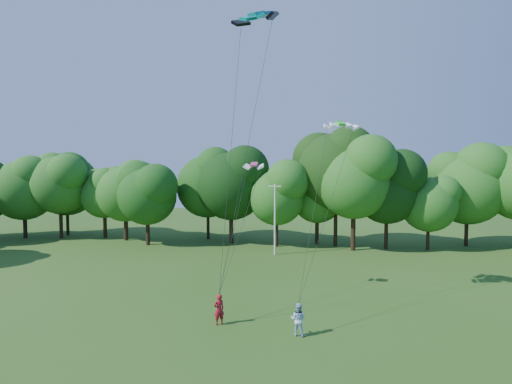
# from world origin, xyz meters

# --- Properties ---
(utility_pole) EXTENTS (1.48, 0.71, 7.90)m
(utility_pole) POSITION_xyz_m (-1.56, 29.85, 4.07)
(utility_pole) COLOR silver
(utility_pole) RESTS_ON ground
(kite_flyer_left) EXTENTS (0.83, 0.79, 1.90)m
(kite_flyer_left) POSITION_xyz_m (-3.13, 9.25, 0.95)
(kite_flyer_left) COLOR #A51523
(kite_flyer_left) RESTS_ON ground
(kite_flyer_right) EXTENTS (1.07, 0.93, 1.89)m
(kite_flyer_right) POSITION_xyz_m (1.77, 8.31, 0.94)
(kite_flyer_right) COLOR #ACD1EF
(kite_flyer_right) RESTS_ON ground
(kite_teal) EXTENTS (3.27, 2.39, 0.69)m
(kite_teal) POSITION_xyz_m (-1.18, 12.01, 19.73)
(kite_teal) COLOR #048389
(kite_teal) RESTS_ON ground
(kite_green) EXTENTS (2.54, 1.52, 0.48)m
(kite_green) POSITION_xyz_m (4.47, 14.77, 12.87)
(kite_green) COLOR #24D920
(kite_green) RESTS_ON ground
(kite_pink) EXTENTS (1.57, 0.81, 0.35)m
(kite_pink) POSITION_xyz_m (-1.82, 15.31, 9.97)
(kite_pink) COLOR #C53670
(kite_pink) RESTS_ON ground
(tree_back_west) EXTENTS (9.76, 9.76, 14.20)m
(tree_back_west) POSITION_xyz_m (-32.68, 38.97, 8.87)
(tree_back_west) COLOR #331E14
(tree_back_west) RESTS_ON ground
(tree_back_center) EXTENTS (10.70, 10.70, 15.57)m
(tree_back_center) POSITION_xyz_m (5.47, 35.95, 9.72)
(tree_back_center) COLOR #322513
(tree_back_center) RESTS_ON ground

